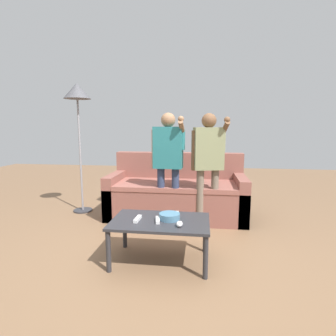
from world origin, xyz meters
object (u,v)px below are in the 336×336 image
game_remote_nunchuk (179,224)px  player_right (208,157)px  floor_lamp (77,99)px  player_center (168,156)px  game_remote_wand_near (138,219)px  snack_bowl (170,216)px  game_remote_wand_spare (158,220)px  game_remote_wand_far (176,215)px  couch (177,194)px  coffee_table (160,225)px

game_remote_nunchuk → player_right: size_ratio=0.06×
floor_lamp → player_center: size_ratio=1.31×
floor_lamp → player_right: floor_lamp is taller
player_center → game_remote_wand_near: size_ratio=8.93×
player_right → snack_bowl: bearing=-111.9°
snack_bowl → player_center: (-0.13, 0.92, 0.47)m
snack_bowl → game_remote_wand_spare: bearing=-145.6°
game_remote_wand_far → couch: bearing=95.3°
couch → player_center: 0.73m
player_right → game_remote_wand_spare: player_right is taller
coffee_table → game_remote_wand_spare: bearing=-112.8°
coffee_table → player_center: 1.10m
game_remote_nunchuk → game_remote_wand_spare: size_ratio=0.58×
couch → player_center: size_ratio=1.32×
player_center → couch: bearing=80.3°
snack_bowl → player_center: 1.04m
coffee_table → game_remote_wand_far: size_ratio=6.05×
couch → player_right: (0.43, -0.43, 0.59)m
coffee_table → player_right: (0.45, 0.94, 0.54)m
game_remote_wand_near → game_remote_wand_spare: 0.19m
floor_lamp → player_center: floor_lamp is taller
player_right → game_remote_wand_near: player_right is taller
couch → snack_bowl: 1.35m
couch → game_remote_wand_far: 1.24m
player_center → floor_lamp: bearing=163.1°
game_remote_wand_spare → game_remote_wand_far: bearing=48.2°
player_center → game_remote_wand_spare: (0.03, -0.99, -0.48)m
coffee_table → game_remote_wand_near: bearing=-170.0°
player_right → game_remote_wand_far: 0.99m
floor_lamp → game_remote_wand_spare: size_ratio=12.43×
player_center → game_remote_nunchuk: bearing=-77.5°
coffee_table → game_remote_wand_far: game_remote_wand_far is taller
snack_bowl → game_remote_wand_far: snack_bowl is taller
coffee_table → player_center: size_ratio=0.63×
player_center → game_remote_wand_far: 0.97m
snack_bowl → floor_lamp: size_ratio=0.10×
player_right → game_remote_wand_near: 1.27m
couch → game_remote_wand_spare: (-0.04, -1.41, 0.11)m
coffee_table → snack_bowl: snack_bowl is taller
game_remote_nunchuk → coffee_table: bearing=144.1°
snack_bowl → game_remote_wand_spare: 0.12m
coffee_table → game_remote_wand_far: (0.14, 0.13, 0.07)m
floor_lamp → game_remote_wand_near: (1.20, -1.40, -1.24)m
couch → player_right: 0.85m
coffee_table → game_remote_wand_near: 0.22m
snack_bowl → player_center: player_center is taller
game_remote_wand_near → game_remote_wand_spare: (0.19, -0.00, 0.00)m
snack_bowl → floor_lamp: bearing=138.2°
floor_lamp → game_remote_wand_far: size_ratio=12.53×
player_right → game_remote_wand_far: size_ratio=9.52×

